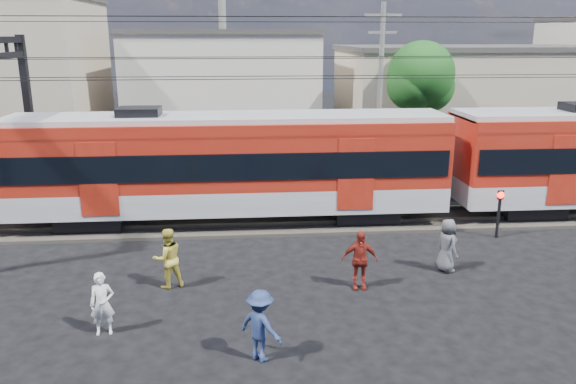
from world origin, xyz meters
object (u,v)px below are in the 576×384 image
object	(u,v)px
pedestrian_c	(260,326)
pedestrian_a	(102,304)
crossing_signal	(499,205)
commuter_train	(236,162)

from	to	relation	value
pedestrian_c	pedestrian_a	bearing A→B (deg)	19.54
pedestrian_a	pedestrian_c	xyz separation A→B (m)	(3.74, -1.44, 0.05)
pedestrian_a	crossing_signal	xyz separation A→B (m)	(12.41, 5.68, 0.42)
pedestrian_a	crossing_signal	distance (m)	13.65
commuter_train	pedestrian_a	distance (m)	8.80
pedestrian_a	pedestrian_c	world-z (taller)	pedestrian_c
commuter_train	crossing_signal	bearing A→B (deg)	-14.42
pedestrian_c	crossing_signal	distance (m)	11.23
pedestrian_c	crossing_signal	size ratio (longest dim) A/B	0.95
pedestrian_a	pedestrian_c	bearing A→B (deg)	-29.30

